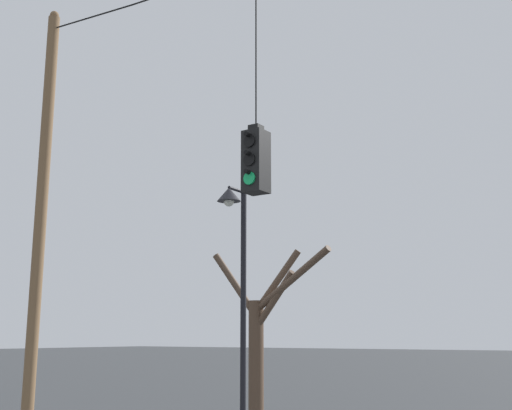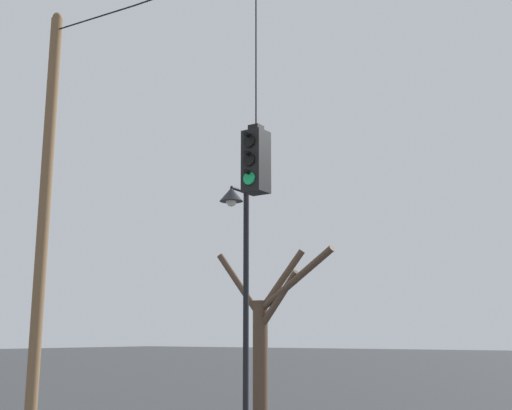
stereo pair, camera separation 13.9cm
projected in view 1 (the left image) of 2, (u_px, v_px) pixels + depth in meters
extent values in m
cylinder|color=brown|center=(40.00, 223.00, 12.61)|extent=(0.23, 0.23, 8.80)
sphere|color=brown|center=(54.00, 16.00, 13.50)|extent=(0.19, 0.19, 0.19)
cylinder|color=black|center=(91.00, 17.00, 12.81)|extent=(2.26, 0.03, 0.18)
cube|color=black|center=(256.00, 162.00, 9.94)|extent=(0.34, 0.34, 0.99)
cube|color=black|center=(256.00, 129.00, 10.05)|extent=(0.19, 0.19, 0.10)
cylinder|color=black|center=(256.00, 42.00, 10.34)|extent=(0.02, 0.02, 2.82)
cylinder|color=black|center=(249.00, 141.00, 9.85)|extent=(0.20, 0.03, 0.20)
cylinder|color=black|center=(248.00, 135.00, 9.83)|extent=(0.07, 0.12, 0.07)
cylinder|color=black|center=(249.00, 159.00, 9.79)|extent=(0.20, 0.03, 0.20)
cylinder|color=black|center=(248.00, 153.00, 9.77)|extent=(0.07, 0.12, 0.07)
cylinder|color=#19C666|center=(249.00, 178.00, 9.73)|extent=(0.20, 0.03, 0.20)
cylinder|color=black|center=(248.00, 172.00, 9.71)|extent=(0.07, 0.12, 0.07)
cylinder|color=black|center=(262.00, 147.00, 10.15)|extent=(0.20, 0.03, 0.20)
cylinder|color=black|center=(264.00, 142.00, 10.21)|extent=(0.07, 0.12, 0.07)
cylinder|color=black|center=(262.00, 165.00, 10.09)|extent=(0.20, 0.03, 0.20)
cylinder|color=black|center=(264.00, 160.00, 10.15)|extent=(0.07, 0.12, 0.07)
cylinder|color=#19C666|center=(263.00, 183.00, 10.04)|extent=(0.20, 0.03, 0.20)
cylinder|color=black|center=(264.00, 178.00, 10.09)|extent=(0.07, 0.12, 0.07)
cylinder|color=black|center=(243.00, 315.00, 13.22)|extent=(0.12, 0.12, 5.30)
cylinder|color=black|center=(237.00, 190.00, 13.52)|extent=(0.07, 0.54, 0.07)
cone|color=#232328|center=(229.00, 194.00, 13.27)|extent=(0.49, 0.49, 0.29)
sphere|color=silver|center=(229.00, 201.00, 13.24)|extent=(0.22, 0.22, 0.22)
cylinder|color=brown|center=(256.00, 361.00, 16.95)|extent=(0.40, 0.40, 3.16)
cylinder|color=brown|center=(236.00, 285.00, 17.47)|extent=(1.27, 0.64, 1.77)
cylinder|color=brown|center=(291.00, 281.00, 16.46)|extent=(2.63, 0.75, 1.59)
cylinder|color=brown|center=(274.00, 301.00, 16.82)|extent=(1.44, 0.44, 1.54)
cylinder|color=brown|center=(277.00, 281.00, 17.18)|extent=(1.34, 0.51, 1.70)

